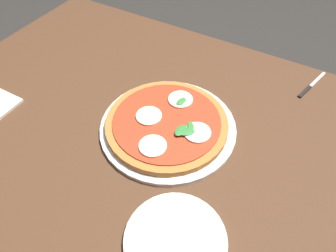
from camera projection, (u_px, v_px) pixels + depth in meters
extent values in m
plane|color=#2D2B28|center=(164.00, 234.00, 1.36)|extent=(6.00, 6.00, 0.00)
cube|color=#4C301E|center=(162.00, 133.00, 0.85)|extent=(1.43, 0.95, 0.04)
cube|color=#4C301E|center=(94.00, 78.00, 1.55)|extent=(0.07, 0.07, 0.66)
cylinder|color=silver|center=(168.00, 127.00, 0.84)|extent=(0.36, 0.36, 0.01)
cylinder|color=#B27033|center=(167.00, 123.00, 0.82)|extent=(0.32, 0.32, 0.02)
cylinder|color=#B7381E|center=(167.00, 121.00, 0.82)|extent=(0.29, 0.29, 0.00)
cylinder|color=#F4EACC|center=(149.00, 116.00, 0.82)|extent=(0.07, 0.07, 0.00)
cylinder|color=#F4EACC|center=(153.00, 146.00, 0.75)|extent=(0.07, 0.07, 0.00)
cylinder|color=#F4EACC|center=(197.00, 132.00, 0.78)|extent=(0.07, 0.07, 0.00)
cylinder|color=#F4EACC|center=(180.00, 99.00, 0.86)|extent=(0.07, 0.07, 0.00)
ellipsoid|color=#337F38|center=(185.00, 132.00, 0.78)|extent=(0.05, 0.05, 0.00)
ellipsoid|color=#337F38|center=(191.00, 126.00, 0.79)|extent=(0.03, 0.03, 0.00)
ellipsoid|color=#337F38|center=(181.00, 130.00, 0.78)|extent=(0.03, 0.04, 0.00)
ellipsoid|color=#337F38|center=(181.00, 101.00, 0.85)|extent=(0.02, 0.04, 0.00)
cylinder|color=white|center=(175.00, 240.00, 0.63)|extent=(0.21, 0.21, 0.01)
cube|color=black|center=(305.00, 92.00, 0.93)|extent=(0.03, 0.07, 0.01)
cube|color=silver|center=(317.00, 80.00, 0.97)|extent=(0.03, 0.10, 0.00)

